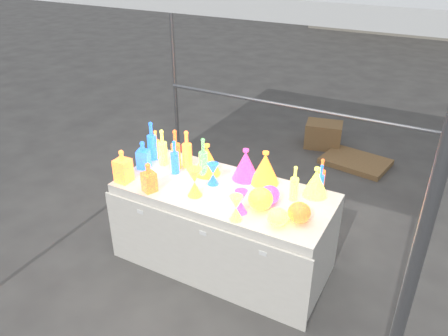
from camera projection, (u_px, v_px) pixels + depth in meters
The scene contains 29 objects.
ground at pixel (224, 260), 3.96m from camera, with size 80.00×80.00×0.00m, color #595753.
display_table at pixel (223, 227), 3.77m from camera, with size 1.84×0.83×0.75m.
cardboard_box_closed at pixel (323, 135), 6.00m from camera, with size 0.48×0.35×0.35m, color olive.
cardboard_box_flat at pixel (355, 162), 5.60m from camera, with size 0.80×0.57×0.07m, color olive.
bottle_0 at pixel (156, 144), 4.05m from camera, with size 0.07×0.07×0.28m, color #DB1448, non-canonical shape.
bottle_1 at pixel (152, 141), 4.00m from camera, with size 0.09×0.09×0.37m, color #198E45, non-canonical shape.
bottle_2 at pixel (176, 149), 3.84m from camera, with size 0.08×0.08×0.37m, color orange, non-canonical shape.
bottle_4 at pixel (163, 147), 3.91m from camera, with size 0.08×0.08×0.34m, color #125D72, non-canonical shape.
bottle_5 at pixel (203, 158), 3.70m from camera, with size 0.08×0.08×0.37m, color #B323AD, non-canonical shape.
bottle_6 at pixel (187, 149), 3.88m from camera, with size 0.09×0.09×0.35m, color #DB1448, non-canonical shape.
bottle_7 at pixel (175, 157), 3.78m from camera, with size 0.07×0.07×0.31m, color #198E45, non-canonical shape.
decanter_0 at pixel (123, 166), 3.65m from camera, with size 0.12×0.12×0.29m, color #DB1448, non-canonical shape.
decanter_1 at pixel (149, 177), 3.52m from camera, with size 0.10×0.10×0.26m, color orange, non-canonical shape.
decanter_2 at pixel (143, 155), 3.87m from camera, with size 0.11×0.11×0.26m, color #198E45, non-canonical shape.
hourglass_1 at pixel (241, 202), 3.26m from camera, with size 0.10×0.10×0.19m, color #1A549B, non-canonical shape.
hourglass_2 at pixel (236, 208), 3.17m from camera, with size 0.10×0.10×0.20m, color #125D72, non-canonical shape.
hourglass_4 at pixel (195, 182), 3.46m from camera, with size 0.12×0.12×0.24m, color #DB1448, non-canonical shape.
hourglass_5 at pixel (213, 174), 3.63m from camera, with size 0.10×0.10×0.19m, color #198E45, non-canonical shape.
globe_0 at pixel (260, 200), 3.31m from camera, with size 0.19×0.19×0.16m, color #DB1448, non-canonical shape.
globe_1 at pixel (277, 218), 3.13m from camera, with size 0.15×0.15×0.12m, color #125D72, non-canonical shape.
globe_2 at pixel (299, 214), 3.17m from camera, with size 0.17×0.17×0.14m, color orange, non-canonical shape.
globe_3 at pixel (270, 196), 3.39m from camera, with size 0.16×0.16×0.13m, color #1A549B, non-canonical shape.
lampshade_0 at pixel (207, 159), 3.78m from camera, with size 0.24×0.24×0.28m, color #E6F132, non-canonical shape.
lampshade_1 at pixel (265, 167), 3.63m from camera, with size 0.25×0.25×0.29m, color #E6F132, non-canonical shape.
lampshade_2 at pixel (246, 164), 3.70m from camera, with size 0.23×0.23×0.28m, color #1A549B, non-canonical shape.
lampshade_3 at pixel (316, 181), 3.47m from camera, with size 0.21×0.21×0.25m, color #125D72, non-canonical shape.
bottle_8 at pixel (321, 179), 3.48m from camera, with size 0.06×0.06×0.26m, color #198E45, non-canonical shape.
bottle_9 at pixel (321, 175), 3.51m from camera, with size 0.07×0.07×0.29m, color orange, non-canonical shape.
bottle_11 at pixel (294, 183), 3.40m from camera, with size 0.07×0.07×0.30m, color #125D72, non-canonical shape.
Camera 1 is at (1.48, -2.71, 2.61)m, focal length 35.00 mm.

